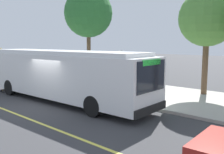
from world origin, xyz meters
The scene contains 9 objects.
ground_plane centered at (0.00, 0.00, 0.00)m, with size 120.00×120.00×0.00m, color #38383A.
sidewalk_curb centered at (0.00, 6.00, 0.07)m, with size 44.00×6.40×0.15m, color #A8A399.
lane_stripe_center centered at (0.00, -2.20, 0.00)m, with size 36.00×0.14×0.01m, color #E0D64C.
transit_bus_main centered at (-0.50, 1.01, 1.62)m, with size 12.62×3.00×2.95m.
bus_shelter centered at (-0.39, 5.94, 1.92)m, with size 2.90×1.60×2.48m.
waiting_bench centered at (-0.29, 6.04, 0.63)m, with size 1.60×0.48×0.95m.
route_sign_post centered at (1.89, 3.77, 1.96)m, with size 0.44×0.08×2.80m.
street_tree_near_shelter centered at (-5.54, 7.93, 6.01)m, with size 4.34×4.34×8.06m.
street_tree_downstreet centered at (5.31, 7.90, 4.87)m, with size 3.50×3.50×6.51m.
Camera 1 is at (11.66, -7.81, 3.39)m, focal length 40.55 mm.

